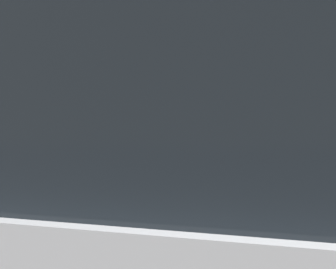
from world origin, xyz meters
The scene contains 5 objects.
parking_meter centered at (0.13, 0.40, 1.26)m, with size 0.18×0.20×1.51m.
pedestrian_at_meter centered at (-0.36, 0.56, 1.07)m, with size 0.67×0.49×1.62m.
parked_hatchback_silver centered at (1.13, -1.29, 0.92)m, with size 4.02×1.81×1.81m.
background_railing centered at (0.00, 2.56, 0.97)m, with size 24.06×0.06×1.15m.
backdrop_wall centered at (0.00, 4.62, 1.50)m, with size 32.00×0.50×3.00m, color brown.
Camera 1 is at (1.71, -3.35, 1.37)m, focal length 64.62 mm.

